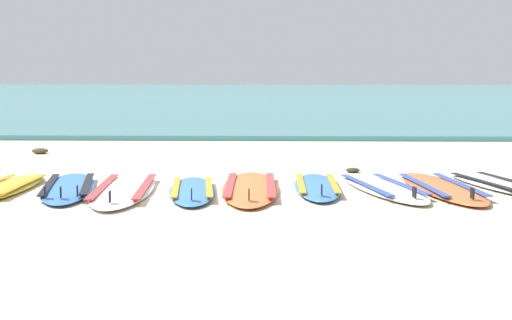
# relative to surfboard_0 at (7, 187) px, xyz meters

# --- Properties ---
(ground_plane) EXTENTS (80.00, 80.00, 0.00)m
(ground_plane) POSITION_rel_surfboard_0_xyz_m (2.33, -0.22, -0.04)
(ground_plane) COLOR beige
(sea) EXTENTS (80.00, 60.00, 0.10)m
(sea) POSITION_rel_surfboard_0_xyz_m (2.33, 36.07, 0.01)
(sea) COLOR teal
(sea) RESTS_ON ground
(surfboard_0) EXTENTS (0.55, 2.12, 0.18)m
(surfboard_0) POSITION_rel_surfboard_0_xyz_m (0.00, 0.00, 0.00)
(surfboard_0) COLOR yellow
(surfboard_0) RESTS_ON ground
(surfboard_1) EXTENTS (1.02, 2.38, 0.18)m
(surfboard_1) POSITION_rel_surfboard_0_xyz_m (0.69, 0.02, 0.00)
(surfboard_1) COLOR #3875CC
(surfboard_1) RESTS_ON ground
(surfboard_2) EXTENTS (0.82, 2.61, 0.18)m
(surfboard_2) POSITION_rel_surfboard_0_xyz_m (1.35, -0.10, -0.00)
(surfboard_2) COLOR white
(surfboard_2) RESTS_ON ground
(surfboard_3) EXTENTS (0.71, 2.05, 0.18)m
(surfboard_3) POSITION_rel_surfboard_0_xyz_m (2.12, -0.15, 0.00)
(surfboard_3) COLOR #3875CC
(surfboard_3) RESTS_ON ground
(surfboard_4) EXTENTS (0.69, 2.55, 0.18)m
(surfboard_4) POSITION_rel_surfboard_0_xyz_m (2.75, 0.05, -0.00)
(surfboard_4) COLOR orange
(surfboard_4) RESTS_ON ground
(surfboard_5) EXTENTS (0.52, 2.05, 0.18)m
(surfboard_5) POSITION_rel_surfboard_0_xyz_m (3.50, 0.17, 0.00)
(surfboard_5) COLOR #3875CC
(surfboard_5) RESTS_ON ground
(surfboard_6) EXTENTS (1.04, 2.33, 0.18)m
(surfboard_6) POSITION_rel_surfboard_0_xyz_m (4.23, 0.11, -0.00)
(surfboard_6) COLOR white
(surfboard_6) RESTS_ON ground
(surfboard_7) EXTENTS (0.85, 2.45, 0.18)m
(surfboard_7) POSITION_rel_surfboard_0_xyz_m (4.89, 0.13, -0.00)
(surfboard_7) COLOR orange
(surfboard_7) RESTS_ON ground
(surfboard_8) EXTENTS (0.97, 2.06, 0.18)m
(surfboard_8) POSITION_rel_surfboard_0_xyz_m (5.59, 0.40, 0.00)
(surfboard_8) COLOR white
(surfboard_8) RESTS_ON ground
(seaweed_clump_near_shoreline) EXTENTS (0.18, 0.15, 0.06)m
(seaweed_clump_near_shoreline) POSITION_rel_surfboard_0_xyz_m (4.05, 1.61, -0.00)
(seaweed_clump_near_shoreline) COLOR #2D381E
(seaweed_clump_near_shoreline) RESTS_ON ground
(seaweed_clump_mid_sand) EXTENTS (0.27, 0.21, 0.09)m
(seaweed_clump_mid_sand) POSITION_rel_surfboard_0_xyz_m (-0.83, 3.75, 0.01)
(seaweed_clump_mid_sand) COLOR #4C4228
(seaweed_clump_mid_sand) RESTS_ON ground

